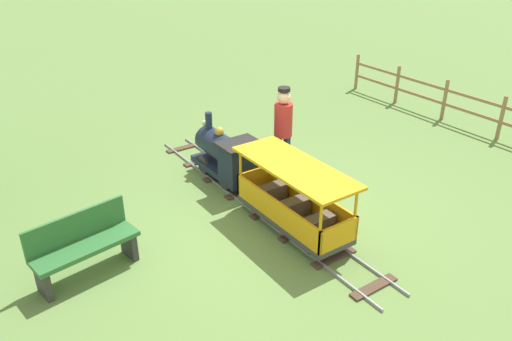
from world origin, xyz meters
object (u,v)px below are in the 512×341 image
passenger_car (293,203)px  park_bench (84,246)px  conductor_person (283,127)px  locomotive (227,155)px

passenger_car → park_bench: passenger_car is taller
passenger_car → park_bench: size_ratio=1.49×
passenger_car → park_bench: bearing=166.5°
passenger_car → conductor_person: bearing=58.4°
locomotive → park_bench: size_ratio=1.07×
locomotive → park_bench: 2.97m
conductor_person → park_bench: bearing=-169.6°
conductor_person → park_bench: conductor_person is taller
locomotive → conductor_person: size_ratio=0.89×
passenger_car → conductor_person: size_ratio=1.23×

